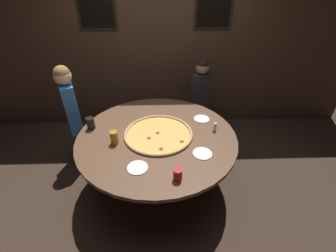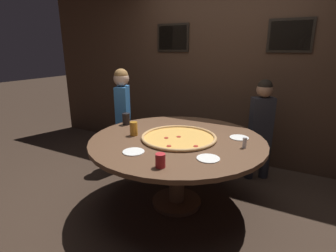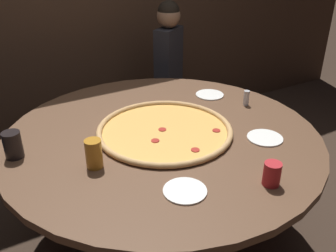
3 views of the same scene
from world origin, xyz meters
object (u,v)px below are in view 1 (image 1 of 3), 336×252
object	(u,v)px
drink_cup_centre_back	(91,123)
diner_side_right	(200,95)
white_plate_beside_cup	(202,119)
drink_cup_near_right	(178,174)
drink_cup_far_left	(114,137)
dining_table	(157,143)
diner_far_right	(72,111)
white_plate_right_side	(138,168)
condiment_shaker	(215,127)
giant_pizza	(158,134)
white_plate_left_side	(202,153)

from	to	relation	value
drink_cup_centre_back	diner_side_right	size ratio (longest dim) A/B	0.11
white_plate_beside_cup	drink_cup_near_right	bearing A→B (deg)	-110.61
drink_cup_far_left	drink_cup_centre_back	distance (m)	0.42
white_plate_beside_cup	diner_side_right	world-z (taller)	diner_side_right
dining_table	diner_far_right	world-z (taller)	diner_far_right
drink_cup_far_left	white_plate_right_side	xyz separation A→B (m)	(0.27, -0.38, -0.07)
diner_side_right	diner_far_right	world-z (taller)	diner_far_right
drink_cup_centre_back	condiment_shaker	distance (m)	1.40
drink_cup_far_left	dining_table	bearing A→B (deg)	16.64
giant_pizza	condiment_shaker	xyz separation A→B (m)	(0.63, 0.06, 0.04)
condiment_shaker	drink_cup_near_right	bearing A→B (deg)	-123.26
white_plate_beside_cup	diner_far_right	distance (m)	1.64
white_plate_right_side	white_plate_left_side	bearing A→B (deg)	15.68
drink_cup_near_right	white_plate_beside_cup	xyz separation A→B (m)	(0.36, 0.95, -0.05)
white_plate_left_side	diner_side_right	world-z (taller)	diner_side_right
white_plate_right_side	diner_side_right	distance (m)	1.72
drink_cup_near_right	white_plate_beside_cup	distance (m)	1.02
dining_table	white_plate_left_side	world-z (taller)	white_plate_left_side
drink_cup_near_right	diner_side_right	xyz separation A→B (m)	(0.45, 1.67, -0.08)
drink_cup_near_right	white_plate_left_side	bearing A→B (deg)	50.22
dining_table	diner_side_right	distance (m)	1.20
white_plate_right_side	drink_cup_centre_back	bearing A→B (deg)	131.24
giant_pizza	diner_far_right	bearing A→B (deg)	154.86
diner_far_right	drink_cup_far_left	bearing A→B (deg)	-160.61
drink_cup_far_left	drink_cup_near_right	xyz separation A→B (m)	(0.62, -0.52, -0.02)
white_plate_left_side	diner_far_right	xyz separation A→B (m)	(-1.53, 0.85, 0.02)
diner_side_right	condiment_shaker	bearing A→B (deg)	58.92
drink_cup_centre_back	diner_far_right	world-z (taller)	diner_far_right
white_plate_right_side	drink_cup_near_right	bearing A→B (deg)	-22.19
drink_cup_centre_back	white_plate_beside_cup	size ratio (longest dim) A/B	0.72
drink_cup_centre_back	drink_cup_far_left	bearing A→B (deg)	-42.12
diner_side_right	drink_cup_near_right	bearing A→B (deg)	42.90
condiment_shaker	dining_table	bearing A→B (deg)	-174.83
giant_pizza	drink_cup_far_left	size ratio (longest dim) A/B	5.30
white_plate_right_side	white_plate_left_side	distance (m)	0.64
white_plate_beside_cup	diner_side_right	distance (m)	0.72
dining_table	white_plate_beside_cup	size ratio (longest dim) A/B	9.24
drink_cup_far_left	white_plate_beside_cup	xyz separation A→B (m)	(0.98, 0.43, -0.07)
dining_table	drink_cup_near_right	bearing A→B (deg)	-74.22
drink_cup_near_right	drink_cup_centre_back	xyz separation A→B (m)	(-0.93, 0.80, 0.01)
white_plate_beside_cup	condiment_shaker	size ratio (longest dim) A/B	1.94
diner_side_right	white_plate_left_side	bearing A→B (deg)	50.20
drink_cup_far_left	drink_cup_near_right	bearing A→B (deg)	-40.02
white_plate_left_side	drink_cup_centre_back	bearing A→B (deg)	158.02
white_plate_beside_cup	white_plate_right_side	size ratio (longest dim) A/B	0.99
condiment_shaker	diner_side_right	size ratio (longest dim) A/B	0.08
dining_table	diner_far_right	xyz separation A→B (m)	(-1.08, 0.52, 0.14)
drink_cup_near_right	drink_cup_centre_back	bearing A→B (deg)	139.26
diner_far_right	dining_table	bearing A→B (deg)	-141.05
white_plate_right_side	white_plate_beside_cup	bearing A→B (deg)	48.61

